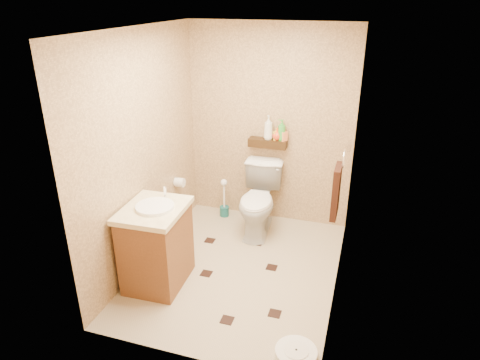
% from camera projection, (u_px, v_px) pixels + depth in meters
% --- Properties ---
extents(ground, '(2.50, 2.50, 0.00)m').
position_uv_depth(ground, '(238.00, 269.00, 4.51)').
color(ground, tan).
rests_on(ground, ground).
extents(wall_back, '(2.00, 0.04, 2.40)m').
position_uv_depth(wall_back, '(270.00, 127.00, 5.12)').
color(wall_back, tan).
rests_on(wall_back, ground).
extents(wall_front, '(2.00, 0.04, 2.40)m').
position_uv_depth(wall_front, '(183.00, 227.00, 2.93)').
color(wall_front, tan).
rests_on(wall_front, ground).
extents(wall_left, '(0.04, 2.50, 2.40)m').
position_uv_depth(wall_left, '(143.00, 152.00, 4.30)').
color(wall_left, tan).
rests_on(wall_left, ground).
extents(wall_right, '(0.04, 2.50, 2.40)m').
position_uv_depth(wall_right, '(347.00, 176.00, 3.75)').
color(wall_right, tan).
rests_on(wall_right, ground).
extents(ceiling, '(2.00, 2.50, 0.02)m').
position_uv_depth(ceiling, '(238.00, 28.00, 3.54)').
color(ceiling, silver).
rests_on(ceiling, wall_back).
extents(wall_shelf, '(0.46, 0.14, 0.10)m').
position_uv_depth(wall_shelf, '(268.00, 143.00, 5.12)').
color(wall_shelf, '#38220F').
rests_on(wall_shelf, wall_back).
extents(floor_accents, '(1.12, 1.43, 0.01)m').
position_uv_depth(floor_accents, '(241.00, 273.00, 4.44)').
color(floor_accents, black).
rests_on(floor_accents, ground).
extents(toilet, '(0.52, 0.84, 0.82)m').
position_uv_depth(toilet, '(259.00, 200.00, 5.07)').
color(toilet, white).
rests_on(toilet, ground).
extents(vanity, '(0.58, 0.70, 0.96)m').
position_uv_depth(vanity, '(157.00, 244.00, 4.15)').
color(vanity, brown).
rests_on(vanity, ground).
extents(bathroom_scale, '(0.41, 0.41, 0.07)m').
position_uv_depth(bathroom_scale, '(296.00, 353.00, 3.41)').
color(bathroom_scale, white).
rests_on(bathroom_scale, ground).
extents(toilet_brush, '(0.12, 0.12, 0.52)m').
position_uv_depth(toilet_brush, '(224.00, 203.00, 5.51)').
color(toilet_brush, '#175A5C').
rests_on(toilet_brush, ground).
extents(towel_ring, '(0.12, 0.30, 0.76)m').
position_uv_depth(towel_ring, '(337.00, 189.00, 4.09)').
color(towel_ring, silver).
rests_on(towel_ring, wall_right).
extents(toilet_paper, '(0.12, 0.11, 0.12)m').
position_uv_depth(toilet_paper, '(180.00, 182.00, 5.09)').
color(toilet_paper, white).
rests_on(toilet_paper, wall_left).
extents(bottle_a, '(0.15, 0.15, 0.28)m').
position_uv_depth(bottle_a, '(268.00, 128.00, 5.04)').
color(bottle_a, silver).
rests_on(bottle_a, wall_shelf).
extents(bottle_b, '(0.09, 0.09, 0.14)m').
position_uv_depth(bottle_b, '(276.00, 134.00, 5.04)').
color(bottle_b, yellow).
rests_on(bottle_b, wall_shelf).
extents(bottle_c, '(0.16, 0.16, 0.15)m').
position_uv_depth(bottle_c, '(278.00, 134.00, 5.04)').
color(bottle_c, '#EB441B').
rests_on(bottle_c, wall_shelf).
extents(bottle_d, '(0.11, 0.11, 0.25)m').
position_uv_depth(bottle_d, '(282.00, 130.00, 5.00)').
color(bottle_d, green).
rests_on(bottle_d, wall_shelf).
extents(bottle_e, '(0.11, 0.11, 0.17)m').
position_uv_depth(bottle_e, '(283.00, 134.00, 5.01)').
color(bottle_e, '#FF9154').
rests_on(bottle_e, wall_shelf).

